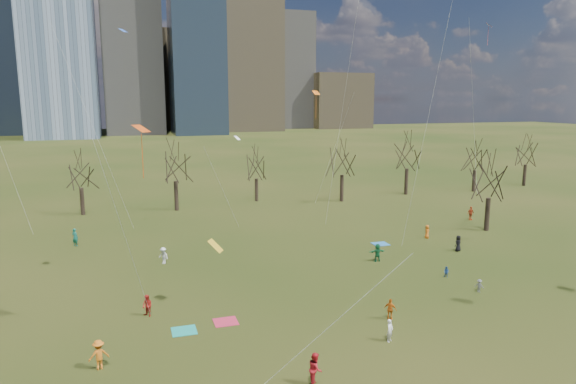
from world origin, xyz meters
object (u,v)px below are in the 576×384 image
object	(u,v)px
blanket_navy	(380,244)
person_1	(390,330)
blanket_teal	(184,331)
person_4	(390,309)
person_2	(315,369)
blanket_crimson	(226,322)

from	to	relation	value
blanket_navy	person_1	distance (m)	22.15
blanket_teal	blanket_navy	xyz separation A→B (m)	(21.96, 14.45, 0.00)
blanket_navy	person_4	bearing A→B (deg)	-115.84
person_2	blanket_navy	bearing A→B (deg)	-18.53
blanket_crimson	person_2	distance (m)	9.70
blanket_crimson	blanket_teal	bearing A→B (deg)	-169.33
blanket_teal	person_2	world-z (taller)	person_2
blanket_teal	blanket_crimson	xyz separation A→B (m)	(2.86, 0.54, 0.00)
blanket_crimson	person_4	size ratio (longest dim) A/B	1.07
blanket_teal	person_4	size ratio (longest dim) A/B	1.07
blanket_crimson	person_2	size ratio (longest dim) A/B	0.88
person_4	blanket_navy	bearing A→B (deg)	-71.05
blanket_crimson	person_2	xyz separation A→B (m)	(3.06, -9.16, 0.90)
blanket_teal	person_2	distance (m)	10.50
blanket_teal	blanket_navy	world-z (taller)	same
blanket_teal	person_1	world-z (taller)	person_1
person_2	person_4	world-z (taller)	person_2
blanket_navy	blanket_crimson	distance (m)	23.62
person_4	blanket_crimson	bearing A→B (deg)	29.09
blanket_crimson	person_1	world-z (taller)	person_1
blanket_navy	blanket_crimson	bearing A→B (deg)	-143.93
blanket_teal	blanket_navy	size ratio (longest dim) A/B	1.00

